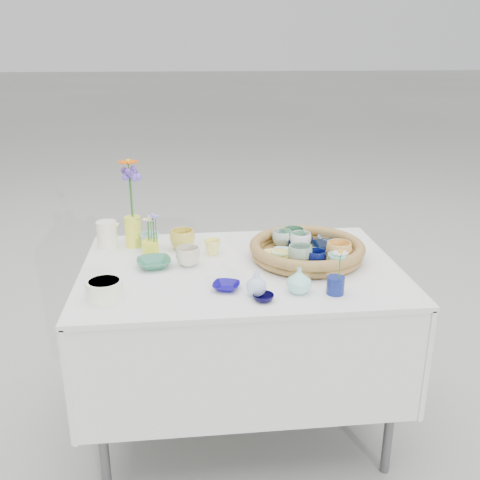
{
  "coord_description": "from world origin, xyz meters",
  "views": [
    {
      "loc": [
        -0.21,
        -1.96,
        1.59
      ],
      "look_at": [
        0.0,
        0.02,
        0.87
      ],
      "focal_mm": 40.0,
      "sensor_mm": 36.0,
      "label": 1
    }
  ],
  "objects": [
    {
      "name": "gerbera",
      "position": [
        -0.44,
        0.29,
        1.02
      ],
      "size": [
        0.11,
        0.11,
        0.26
      ],
      "primitive_type": null,
      "rotation": [
        0.0,
        0.0,
        0.15
      ],
      "color": "#F85B00",
      "rests_on": "tall_vase_yellow"
    },
    {
      "name": "bud_vase_cobalt",
      "position": [
        0.31,
        -0.29,
        0.8
      ],
      "size": [
        0.08,
        0.08,
        0.06
      ],
      "primitive_type": "cylinder",
      "rotation": [
        0.0,
        0.0,
        -0.37
      ],
      "color": "navy",
      "rests_on": "display_table"
    },
    {
      "name": "tray_ceramic_12",
      "position": [
        0.25,
        0.17,
        0.82
      ],
      "size": [
        0.12,
        0.12,
        0.08
      ],
      "primitive_type": "imported",
      "rotation": [
        0.0,
        0.0,
        -0.32
      ],
      "color": "#3C7B52",
      "rests_on": "wicker_tray"
    },
    {
      "name": "bud_vase_seafoam",
      "position": [
        0.18,
        -0.26,
        0.81
      ],
      "size": [
        0.1,
        0.1,
        0.09
      ],
      "primitive_type": "imported",
      "rotation": [
        0.0,
        0.0,
        -0.13
      ],
      "color": "#95E9DD",
      "rests_on": "display_table"
    },
    {
      "name": "tray_ceramic_5",
      "position": [
        0.18,
        0.06,
        0.79
      ],
      "size": [
        0.12,
        0.12,
        0.02
      ],
      "primitive_type": "imported",
      "rotation": [
        0.0,
        0.0,
        -0.34
      ],
      "color": "#A4E7E4",
      "rests_on": "wicker_tray"
    },
    {
      "name": "loose_ceramic_4",
      "position": [
        -0.07,
        -0.21,
        0.78
      ],
      "size": [
        0.12,
        0.12,
        0.02
      ],
      "primitive_type": "imported",
      "rotation": [
        0.0,
        0.0,
        -0.29
      ],
      "color": "#0E0575",
      "rests_on": "display_table"
    },
    {
      "name": "hydrangea",
      "position": [
        -0.44,
        0.28,
        0.99
      ],
      "size": [
        0.1,
        0.1,
        0.26
      ],
      "primitive_type": null,
      "rotation": [
        0.0,
        0.0,
        -0.36
      ],
      "color": "#523396",
      "rests_on": "tall_vase_yellow"
    },
    {
      "name": "tray_ceramic_3",
      "position": [
        0.28,
        0.01,
        0.8
      ],
      "size": [
        0.12,
        0.12,
        0.03
      ],
      "primitive_type": "imported",
      "rotation": [
        0.0,
        0.0,
        0.25
      ],
      "color": "slate",
      "rests_on": "wicker_tray"
    },
    {
      "name": "tray_ceramic_1",
      "position": [
        0.38,
        0.1,
        0.8
      ],
      "size": [
        0.13,
        0.13,
        0.03
      ],
      "primitive_type": "imported",
      "rotation": [
        0.0,
        0.0,
        0.01
      ],
      "color": "black",
      "rests_on": "wicker_tray"
    },
    {
      "name": "loose_ceramic_5",
      "position": [
        -0.37,
        0.23,
        0.8
      ],
      "size": [
        0.1,
        0.1,
        0.08
      ],
      "primitive_type": "imported",
      "rotation": [
        0.0,
        0.0,
        0.23
      ],
      "color": "#95C6C0",
      "rests_on": "display_table"
    },
    {
      "name": "tray_ceramic_10",
      "position": [
        0.15,
        0.02,
        0.8
      ],
      "size": [
        0.11,
        0.11,
        0.03
      ],
      "primitive_type": "imported",
      "rotation": [
        0.0,
        0.0,
        -0.01
      ],
      "color": "#DEC759",
      "rests_on": "wicker_tray"
    },
    {
      "name": "wicker_tray",
      "position": [
        0.28,
        0.05,
        0.8
      ],
      "size": [
        0.47,
        0.47,
        0.08
      ],
      "primitive_type": null,
      "color": "brown",
      "rests_on": "display_table"
    },
    {
      "name": "loose_ceramic_6",
      "position": [
        0.05,
        -0.31,
        0.78
      ],
      "size": [
        0.09,
        0.09,
        0.02
      ],
      "primitive_type": "imported",
      "rotation": [
        0.0,
        0.0,
        -0.29
      ],
      "color": "black",
      "rests_on": "display_table"
    },
    {
      "name": "loose_ceramic_3",
      "position": [
        -0.21,
        0.03,
        0.8
      ],
      "size": [
        0.1,
        0.1,
        0.08
      ],
      "primitive_type": "imported",
      "rotation": [
        0.0,
        0.0,
        0.06
      ],
      "color": "beige",
      "rests_on": "display_table"
    },
    {
      "name": "tray_ceramic_7",
      "position": [
        0.27,
        0.12,
        0.82
      ],
      "size": [
        0.11,
        0.11,
        0.07
      ],
      "primitive_type": "imported",
      "rotation": [
        0.0,
        0.0,
        0.25
      ],
      "color": "white",
      "rests_on": "wicker_tray"
    },
    {
      "name": "tray_ceramic_11",
      "position": [
        0.36,
        -0.12,
        0.82
      ],
      "size": [
        0.09,
        0.09,
        0.07
      ],
      "primitive_type": "imported",
      "rotation": [
        0.0,
        0.0,
        -0.25
      ],
      "color": "#83D5C8",
      "rests_on": "wicker_tray"
    },
    {
      "name": "loose_ceramic_1",
      "position": [
        -0.1,
        0.15,
        0.8
      ],
      "size": [
        0.07,
        0.07,
        0.06
      ],
      "primitive_type": "imported",
      "rotation": [
        0.0,
        0.0,
        0.07
      ],
      "color": "#FBF76E",
      "rests_on": "display_table"
    },
    {
      "name": "bud_vase_paleblue",
      "position": [
        0.03,
        -0.27,
        0.82
      ],
      "size": [
        0.07,
        0.07,
        0.11
      ],
      "primitive_type": null,
      "rotation": [
        0.0,
        0.0,
        -0.02
      ],
      "color": "silver",
      "rests_on": "display_table"
    },
    {
      "name": "ground",
      "position": [
        0.0,
        0.0,
        0.0
      ],
      "size": [
        80.0,
        80.0,
        0.0
      ],
      "primitive_type": "plane",
      "color": "#A1A196"
    },
    {
      "name": "tray_ceramic_8",
      "position": [
        0.41,
        0.19,
        0.8
      ],
      "size": [
        0.12,
        0.12,
        0.03
      ],
      "primitive_type": "imported",
      "rotation": [
        0.0,
        0.0,
        -0.44
      ],
      "color": "#739DE1",
      "rests_on": "wicker_tray"
    },
    {
      "name": "loose_ceramic_0",
      "position": [
        -0.23,
        0.23,
        0.81
      ],
      "size": [
        0.14,
        0.14,
        0.09
      ],
      "primitive_type": "imported",
      "rotation": [
        0.0,
        0.0,
        0.42
      ],
      "color": "gold",
      "rests_on": "display_table"
    },
    {
      "name": "tray_ceramic_6",
      "position": [
        0.2,
        0.17,
        0.82
      ],
      "size": [
        0.1,
        0.1,
        0.07
      ],
      "primitive_type": "imported",
      "rotation": [
        0.0,
        0.0,
        0.15
      ],
      "color": "#ACC9BE",
      "rests_on": "wicker_tray"
    },
    {
      "name": "tray_ceramic_0",
      "position": [
        0.27,
        0.16,
        0.8
      ],
      "size": [
        0.15,
        0.15,
        0.04
      ],
      "primitive_type": "imported",
      "rotation": [
        0.0,
        0.0,
        0.23
      ],
      "color": "#05174B",
      "rests_on": "wicker_tray"
    },
    {
      "name": "daisy_posy",
      "position": [
        -0.35,
        0.13,
        0.9
      ],
      "size": [
        0.08,
        0.08,
        0.13
      ],
      "primitive_type": null,
      "rotation": [
        0.0,
        0.0,
        0.13
      ],
      "color": "white",
      "rests_on": "daisy_cup"
    },
    {
      "name": "white_pitcher",
      "position": [
        -0.56,
        0.28,
        0.82
      ],
      "size": [
        0.15,
        0.13,
        0.12
      ],
      "primitive_type": null,
      "rotation": [
        0.0,
        0.0,
        -0.37
      ],
      "color": "white",
      "rests_on": "display_table"
    },
    {
      "name": "tall_vase_yellow",
      "position": [
        -0.44,
        0.28,
        0.83
      ],
      "size": [
        0.09,
        0.09,
        0.14
      ],
      "primitive_type": "cylinder",
      "rotation": [
        0.0,
        0.0,
        -0.36
      ],
      "color": "#E6ED39",
      "rests_on": "display_table"
    },
    {
      "name": "tray_ceramic_9",
      "position": [
        0.29,
        -0.06,
        0.81
      ],
      "size": [
        0.1,
        0.1,
        0.06
      ],
      "primitive_type": "imported",
      "rotation": [
        0.0,
        0.0,
        -0.26
      ],
      "color": "#081052",
      "rests_on": "wicker_tray"
    },
    {
      "name": "daisy_cup",
      "position": [
        -0.36,
        0.13,
        0.8
      ],
      "size": [
        0.08,
        0.08,
        0.07
      ],
      "primitive_type": "cylinder",
      "rotation": [
        0.0,
        0.0,
        -0.13
      ],
      "color": "#FFFC30",
      "rests_on": "display_table"
    },
    {
      "name": "tray_ceramic_2",
      "position": [
        0.39,
        -0.03,
        0.82
      ],
      "size": [
        0.11,
        0.11,
        0.08
      ],
      "primitive_type": "imported",
      "rotation": [
        0.0,
        0.0,
        -0.11
      ],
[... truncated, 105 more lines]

